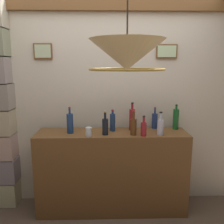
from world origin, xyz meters
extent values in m
cube|color=beige|center=(0.00, 1.10, 1.25)|extent=(3.66, 0.08, 2.50)
cube|color=brown|center=(0.00, 1.04, 2.42)|extent=(3.66, 0.10, 0.14)
cube|color=brown|center=(-0.80, 1.05, 1.90)|extent=(0.22, 0.03, 0.18)
cube|color=#B9C8A0|center=(-0.80, 1.03, 1.90)|extent=(0.19, 0.01, 0.15)
cube|color=brown|center=(0.66, 1.05, 1.90)|extent=(0.25, 0.03, 0.16)
cube|color=beige|center=(0.66, 1.03, 1.90)|extent=(0.22, 0.01, 0.13)
cube|color=#BDBC94|center=(-1.37, 0.98, 0.15)|extent=(0.37, 0.29, 0.29)
cube|color=gray|center=(-1.27, 0.98, 0.46)|extent=(0.19, 0.29, 0.29)
cube|color=#C2A196|center=(-1.27, 0.98, 0.77)|extent=(0.18, 0.29, 0.29)
cube|color=#C0B192|center=(-1.27, 0.98, 1.07)|extent=(0.18, 0.29, 0.29)
cube|color=gray|center=(-1.27, 0.98, 1.38)|extent=(0.20, 0.29, 0.29)
cube|color=gray|center=(-1.27, 0.98, 1.99)|extent=(0.18, 0.29, 0.29)
cube|color=brown|center=(0.00, 0.81, 0.49)|extent=(1.75, 0.43, 0.98)
cylinder|color=black|center=(-0.08, 0.71, 1.07)|extent=(0.07, 0.07, 0.18)
cylinder|color=black|center=(-0.08, 0.71, 1.19)|extent=(0.03, 0.03, 0.08)
cylinder|color=#B7932D|center=(-0.08, 0.71, 1.24)|extent=(0.03, 0.03, 0.01)
cylinder|color=navy|center=(0.53, 0.97, 1.07)|extent=(0.07, 0.07, 0.18)
cylinder|color=navy|center=(0.53, 0.97, 1.19)|extent=(0.02, 0.02, 0.07)
cylinder|color=maroon|center=(0.53, 0.97, 1.23)|extent=(0.03, 0.03, 0.01)
cylinder|color=navy|center=(-0.48, 0.79, 1.09)|extent=(0.07, 0.07, 0.22)
cylinder|color=navy|center=(-0.48, 0.79, 1.23)|extent=(0.02, 0.02, 0.07)
cylinder|color=maroon|center=(-0.48, 0.79, 1.27)|extent=(0.03, 0.03, 0.01)
cylinder|color=#573215|center=(0.24, 0.70, 1.07)|extent=(0.07, 0.07, 0.18)
cylinder|color=#573215|center=(0.24, 0.70, 1.20)|extent=(0.03, 0.03, 0.08)
cylinder|color=maroon|center=(0.24, 0.70, 1.24)|extent=(0.03, 0.03, 0.01)
cylinder|color=silver|center=(0.54, 0.70, 1.06)|extent=(0.07, 0.07, 0.17)
cylinder|color=silver|center=(0.54, 0.70, 1.18)|extent=(0.03, 0.03, 0.08)
cylinder|color=black|center=(0.54, 0.70, 1.23)|extent=(0.04, 0.04, 0.01)
cylinder|color=navy|center=(0.01, 0.87, 1.08)|extent=(0.06, 0.06, 0.20)
cylinder|color=navy|center=(0.01, 0.87, 1.20)|extent=(0.03, 0.03, 0.04)
cylinder|color=maroon|center=(0.01, 0.87, 1.23)|extent=(0.03, 0.03, 0.01)
cylinder|color=#185824|center=(0.78, 0.93, 1.10)|extent=(0.07, 0.07, 0.24)
cylinder|color=#185824|center=(0.78, 0.93, 1.24)|extent=(0.02, 0.02, 0.04)
cylinder|color=black|center=(0.78, 0.93, 1.27)|extent=(0.03, 0.03, 0.01)
cylinder|color=maroon|center=(0.24, 0.91, 1.10)|extent=(0.07, 0.07, 0.25)
cylinder|color=maroon|center=(0.24, 0.91, 1.26)|extent=(0.03, 0.03, 0.07)
cylinder|color=black|center=(0.24, 0.91, 1.30)|extent=(0.03, 0.03, 0.01)
cylinder|color=maroon|center=(0.34, 0.65, 1.05)|extent=(0.06, 0.06, 0.15)
cylinder|color=maroon|center=(0.34, 0.65, 1.16)|extent=(0.03, 0.03, 0.06)
cylinder|color=black|center=(0.34, 0.65, 1.20)|extent=(0.03, 0.03, 0.01)
cylinder|color=silver|center=(-0.26, 0.67, 1.02)|extent=(0.07, 0.07, 0.10)
cone|color=beige|center=(0.08, -0.15, 1.82)|extent=(0.54, 0.54, 0.21)
cylinder|color=black|center=(0.08, -0.15, 2.13)|extent=(0.01, 0.01, 0.41)
torus|color=#AD8433|center=(0.08, -0.15, 1.72)|extent=(0.55, 0.55, 0.02)
camera|label=1|loc=(-0.07, -1.91, 1.75)|focal=38.97mm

